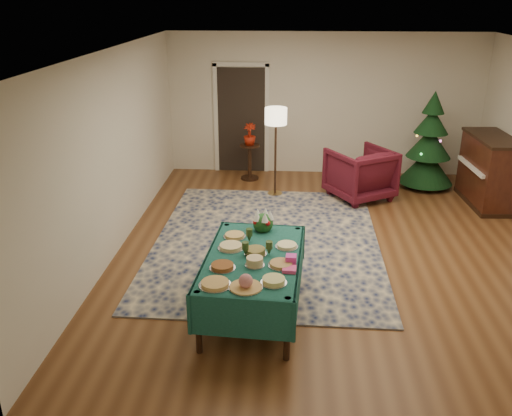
# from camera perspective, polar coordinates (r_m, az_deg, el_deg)

# --- Properties ---
(room_shell) EXTENTS (7.00, 7.00, 7.00)m
(room_shell) POSITION_cam_1_polar(r_m,az_deg,el_deg) (7.27, 8.57, 5.40)
(room_shell) COLOR #593319
(room_shell) RESTS_ON ground
(doorway) EXTENTS (1.08, 0.04, 2.16)m
(doorway) POSITION_cam_1_polar(r_m,az_deg,el_deg) (10.73, -1.55, 9.56)
(doorway) COLOR black
(doorway) RESTS_ON ground
(rug) EXTENTS (3.26, 4.24, 0.02)m
(rug) POSITION_cam_1_polar(r_m,az_deg,el_deg) (7.87, 1.15, -3.51)
(rug) COLOR #121C43
(rug) RESTS_ON ground
(buffet_table) EXTENTS (1.16, 1.86, 0.70)m
(buffet_table) POSITION_cam_1_polar(r_m,az_deg,el_deg) (5.98, -0.30, -6.29)
(buffet_table) COLOR black
(buffet_table) RESTS_ON ground
(platter_0) EXTENTS (0.32, 0.32, 0.04)m
(platter_0) POSITION_cam_1_polar(r_m,az_deg,el_deg) (5.36, -4.33, -7.96)
(platter_0) COLOR silver
(platter_0) RESTS_ON buffet_table
(platter_1) EXTENTS (0.33, 0.33, 0.15)m
(platter_1) POSITION_cam_1_polar(r_m,az_deg,el_deg) (5.28, -1.09, -7.90)
(platter_1) COLOR silver
(platter_1) RESTS_ON buffet_table
(platter_2) EXTENTS (0.26, 0.26, 0.06)m
(platter_2) POSITION_cam_1_polar(r_m,az_deg,el_deg) (5.39, 1.87, -7.66)
(platter_2) COLOR silver
(platter_2) RESTS_ON buffet_table
(platter_3) EXTENTS (0.27, 0.27, 0.05)m
(platter_3) POSITION_cam_1_polar(r_m,az_deg,el_deg) (5.67, -3.55, -6.16)
(platter_3) COLOR silver
(platter_3) RESTS_ON buffet_table
(platter_4) EXTENTS (0.21, 0.21, 0.10)m
(platter_4) POSITION_cam_1_polar(r_m,az_deg,el_deg) (5.70, -0.14, -5.68)
(platter_4) COLOR silver
(platter_4) RESTS_ON buffet_table
(platter_5) EXTENTS (0.28, 0.28, 0.04)m
(platter_5) POSITION_cam_1_polar(r_m,az_deg,el_deg) (5.72, 2.65, -5.93)
(platter_5) COLOR silver
(platter_5) RESTS_ON buffet_table
(platter_6) EXTENTS (0.30, 0.30, 0.05)m
(platter_6) POSITION_cam_1_polar(r_m,az_deg,el_deg) (6.08, -2.66, -4.09)
(platter_6) COLOR silver
(platter_6) RESTS_ON buffet_table
(platter_7) EXTENTS (0.25, 0.25, 0.07)m
(platter_7) POSITION_cam_1_polar(r_m,az_deg,el_deg) (5.94, -0.05, -4.61)
(platter_7) COLOR silver
(platter_7) RESTS_ON buffet_table
(platter_8) EXTENTS (0.26, 0.26, 0.04)m
(platter_8) POSITION_cam_1_polar(r_m,az_deg,el_deg) (6.12, 3.26, -3.97)
(platter_8) COLOR silver
(platter_8) RESTS_ON buffet_table
(platter_9) EXTENTS (0.26, 0.26, 0.04)m
(platter_9) POSITION_cam_1_polar(r_m,az_deg,el_deg) (6.36, -2.27, -2.92)
(platter_9) COLOR silver
(platter_9) RESTS_ON buffet_table
(goblet_0) EXTENTS (0.07, 0.07, 0.16)m
(goblet_0) POSITION_cam_1_polar(r_m,az_deg,el_deg) (6.21, -0.71, -2.84)
(goblet_0) COLOR #2D471E
(goblet_0) RESTS_ON buffet_table
(goblet_1) EXTENTS (0.07, 0.07, 0.16)m
(goblet_1) POSITION_cam_1_polar(r_m,az_deg,el_deg) (5.90, 1.39, -4.21)
(goblet_1) COLOR #2D471E
(goblet_1) RESTS_ON buffet_table
(goblet_2) EXTENTS (0.07, 0.07, 0.16)m
(goblet_2) POSITION_cam_1_polar(r_m,az_deg,el_deg) (5.89, -1.13, -4.29)
(goblet_2) COLOR #2D471E
(goblet_2) RESTS_ON buffet_table
(napkin_stack) EXTENTS (0.15, 0.15, 0.04)m
(napkin_stack) POSITION_cam_1_polar(r_m,az_deg,el_deg) (5.62, 3.53, -6.45)
(napkin_stack) COLOR #F1438D
(napkin_stack) RESTS_ON buffet_table
(gift_box) EXTENTS (0.12, 0.12, 0.09)m
(gift_box) POSITION_cam_1_polar(r_m,az_deg,el_deg) (5.76, 3.71, -5.42)
(gift_box) COLOR #E23EB7
(gift_box) RESTS_ON buffet_table
(centerpiece) EXTENTS (0.25, 0.25, 0.29)m
(centerpiece) POSITION_cam_1_polar(r_m,az_deg,el_deg) (6.49, 0.75, -1.38)
(centerpiece) COLOR #1E4C1E
(centerpiece) RESTS_ON buffet_table
(armchair) EXTENTS (1.27, 1.25, 0.98)m
(armchair) POSITION_cam_1_polar(r_m,az_deg,el_deg) (9.54, 10.92, 3.81)
(armchair) COLOR #50111E
(armchair) RESTS_ON ground
(floor_lamp) EXTENTS (0.38, 0.38, 1.56)m
(floor_lamp) POSITION_cam_1_polar(r_m,az_deg,el_deg) (9.33, 2.10, 9.08)
(floor_lamp) COLOR #A57F3F
(floor_lamp) RESTS_ON ground
(side_table) EXTENTS (0.38, 0.38, 0.68)m
(side_table) POSITION_cam_1_polar(r_m,az_deg,el_deg) (10.40, -0.66, 4.81)
(side_table) COLOR black
(side_table) RESTS_ON ground
(potted_plant) EXTENTS (0.23, 0.41, 0.23)m
(potted_plant) POSITION_cam_1_polar(r_m,az_deg,el_deg) (10.28, -0.67, 7.28)
(potted_plant) COLOR #A41D0B
(potted_plant) RESTS_ON side_table
(christmas_tree) EXTENTS (1.00, 1.00, 1.77)m
(christmas_tree) POSITION_cam_1_polar(r_m,az_deg,el_deg) (10.34, 17.77, 6.34)
(christmas_tree) COLOR black
(christmas_tree) RESTS_ON ground
(piano) EXTENTS (0.71, 1.39, 1.17)m
(piano) POSITION_cam_1_polar(r_m,az_deg,el_deg) (9.88, 23.28, 3.54)
(piano) COLOR black
(piano) RESTS_ON ground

